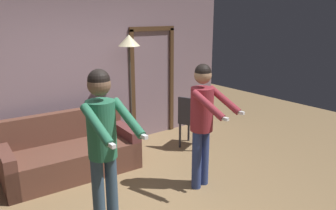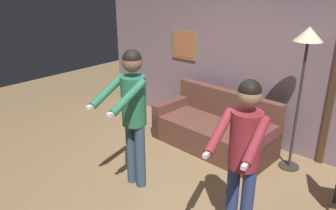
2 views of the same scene
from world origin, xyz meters
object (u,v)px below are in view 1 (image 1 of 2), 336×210
Objects in this scene: torchiere_lamp at (129,54)px; person_standing_left at (103,136)px; dining_chair_distant at (192,119)px; couch at (71,155)px; person_standing_right at (203,115)px.

person_standing_left is (-1.37, -1.72, -0.59)m from torchiere_lamp.
torchiere_lamp is 1.55m from dining_chair_distant.
person_standing_left is (-0.20, -1.54, 0.81)m from couch.
torchiere_lamp reaches higher than person_standing_left.
person_standing_left reaches higher than person_standing_right.
couch is 2.10× the size of dining_chair_distant.
torchiere_lamp reaches higher than couch.
couch is 1.09× the size of person_standing_left.
person_standing_right is (1.26, -1.48, 0.75)m from couch.
dining_chair_distant is (0.80, 1.10, -0.50)m from person_standing_right.
dining_chair_distant is at bearing 54.08° from person_standing_right.
torchiere_lamp is at bearing 8.60° from couch.
torchiere_lamp reaches higher than person_standing_right.
person_standing_left reaches higher than dining_chair_distant.
couch is 0.98× the size of torchiere_lamp.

